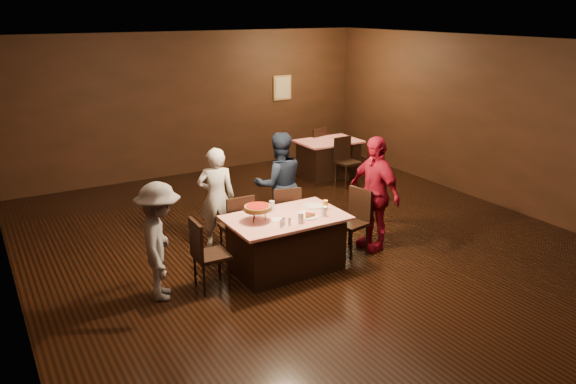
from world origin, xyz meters
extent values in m
plane|color=black|center=(0.00, 0.00, 0.00)|extent=(10.00, 10.00, 0.00)
cube|color=silver|center=(0.00, 0.00, 3.00)|extent=(8.00, 10.00, 0.04)
cube|color=black|center=(0.00, 5.00, 1.50)|extent=(8.00, 0.04, 3.00)
cube|color=black|center=(-4.00, 0.00, 1.50)|extent=(0.04, 10.00, 3.00)
cube|color=black|center=(4.00, 0.00, 1.50)|extent=(0.04, 10.00, 3.00)
cube|color=tan|center=(2.20, 4.97, 1.70)|extent=(0.46, 0.03, 0.56)
cube|color=beige|center=(2.20, 4.95, 1.70)|extent=(0.38, 0.01, 0.48)
cube|color=#AE190B|center=(-0.69, -0.17, 0.39)|extent=(1.60, 1.00, 0.77)
cube|color=red|center=(2.38, 3.31, 0.39)|extent=(1.30, 0.90, 0.77)
cube|color=black|center=(-1.09, 0.58, 0.47)|extent=(0.43, 0.43, 0.95)
cube|color=black|center=(-0.29, 0.58, 0.47)|extent=(0.51, 0.51, 0.95)
cube|color=black|center=(-1.79, -0.17, 0.47)|extent=(0.43, 0.43, 0.95)
cube|color=black|center=(0.41, -0.17, 0.47)|extent=(0.49, 0.49, 0.95)
cube|color=black|center=(2.38, 2.61, 0.47)|extent=(0.44, 0.44, 0.95)
cube|color=black|center=(2.38, 3.91, 0.47)|extent=(0.51, 0.51, 0.95)
imported|color=silver|center=(-1.17, 1.05, 0.77)|extent=(0.65, 0.54, 1.53)
imported|color=#172033|center=(-0.14, 0.98, 0.83)|extent=(0.92, 0.79, 1.65)
imported|color=slate|center=(-2.41, -0.10, 0.75)|extent=(0.86, 1.10, 1.49)
imported|color=maroon|center=(0.81, -0.18, 0.86)|extent=(0.47, 1.03, 1.71)
cylinder|color=black|center=(-1.09, -0.02, 0.84)|extent=(0.01, 0.01, 0.15)
cylinder|color=black|center=(-1.17, -0.17, 0.84)|extent=(0.01, 0.01, 0.15)
cylinder|color=black|center=(-1.00, -0.17, 0.84)|extent=(0.01, 0.01, 0.15)
cylinder|color=silver|center=(-1.09, -0.12, 0.93)|extent=(0.38, 0.38, 0.01)
cylinder|color=#B27233|center=(-1.09, -0.12, 0.96)|extent=(0.35, 0.35, 0.05)
cylinder|color=#A5140C|center=(-1.09, -0.12, 0.98)|extent=(0.30, 0.30, 0.01)
cylinder|color=white|center=(-0.44, -0.35, 0.78)|extent=(0.25, 0.25, 0.01)
cylinder|color=#B27233|center=(-0.44, -0.35, 0.81)|extent=(0.18, 0.18, 0.04)
cylinder|color=#A5140C|center=(-0.44, -0.35, 0.83)|extent=(0.14, 0.14, 0.01)
cylinder|color=white|center=(-0.14, -0.02, 0.78)|extent=(0.25, 0.25, 0.01)
cylinder|color=silver|center=(-0.64, -0.47, 0.84)|extent=(0.08, 0.08, 0.14)
cylinder|color=silver|center=(-0.24, -0.42, 0.84)|extent=(0.08, 0.08, 0.14)
cylinder|color=#BF7F26|center=(-0.09, -0.22, 0.84)|extent=(0.08, 0.08, 0.14)
cylinder|color=silver|center=(-0.74, 0.13, 0.84)|extent=(0.08, 0.08, 0.14)
cylinder|color=silver|center=(-0.87, -0.42, 0.81)|extent=(0.04, 0.04, 0.08)
cylinder|color=silver|center=(-0.87, -0.42, 0.85)|extent=(0.05, 0.05, 0.02)
cylinder|color=silver|center=(-0.81, -0.47, 0.81)|extent=(0.04, 0.04, 0.08)
cylinder|color=silver|center=(-0.81, -0.47, 0.85)|extent=(0.05, 0.05, 0.02)
cylinder|color=silver|center=(-0.93, -0.47, 0.81)|extent=(0.04, 0.04, 0.08)
cylinder|color=silver|center=(-0.93, -0.47, 0.85)|extent=(0.05, 0.05, 0.02)
cube|color=white|center=(-0.39, -0.17, 0.77)|extent=(0.19, 0.19, 0.01)
cube|color=white|center=(-0.84, -0.22, 0.77)|extent=(0.21, 0.21, 0.01)
camera|label=1|loc=(-4.24, -6.31, 3.46)|focal=35.00mm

